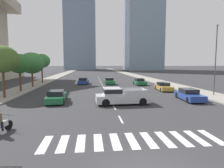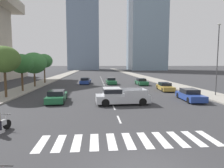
# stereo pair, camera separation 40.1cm
# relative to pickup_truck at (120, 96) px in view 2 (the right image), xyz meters

# --- Properties ---
(sidewalk_east) EXTENTS (4.00, 260.00, 0.15)m
(sidewalk_east) POSITION_rel_pickup_truck_xyz_m (12.29, 17.40, -0.74)
(sidewalk_east) COLOR gray
(sidewalk_east) RESTS_ON ground
(sidewalk_west) EXTENTS (4.00, 260.00, 0.15)m
(sidewalk_west) POSITION_rel_pickup_truck_xyz_m (-13.78, 17.40, -0.74)
(sidewalk_west) COLOR gray
(sidewalk_west) RESTS_ON ground
(crosswalk_near) EXTENTS (9.45, 2.28, 0.01)m
(crosswalk_near) POSITION_rel_pickup_truck_xyz_m (-0.75, -9.38, -0.81)
(crosswalk_near) COLOR silver
(crosswalk_near) RESTS_ON ground
(lane_divider_center) EXTENTS (0.14, 50.00, 0.01)m
(lane_divider_center) POSITION_rel_pickup_truck_xyz_m (-0.75, 18.62, -0.81)
(lane_divider_center) COLOR silver
(lane_divider_center) RESTS_ON ground
(pickup_truck) EXTENTS (5.43, 2.33, 1.67)m
(pickup_truck) POSITION_rel_pickup_truck_xyz_m (0.00, 0.00, 0.00)
(pickup_truck) COLOR #B7BABF
(pickup_truck) RESTS_ON ground
(sedan_blue_0) EXTENTS (2.14, 4.81, 1.28)m
(sedan_blue_0) POSITION_rel_pickup_truck_xyz_m (8.05, 1.39, -0.22)
(sedan_blue_0) COLOR navy
(sedan_blue_0) RESTS_ON ground
(sedan_green_1) EXTENTS (1.92, 4.66, 1.30)m
(sedan_green_1) POSITION_rel_pickup_truck_xyz_m (0.73, 19.75, -0.21)
(sedan_green_1) COLOR #1E6038
(sedan_green_1) RESTS_ON ground
(sedan_blue_2) EXTENTS (2.16, 4.85, 1.24)m
(sedan_blue_2) POSITION_rel_pickup_truck_xyz_m (-4.45, 20.74, -0.24)
(sedan_blue_2) COLOR navy
(sedan_blue_2) RESTS_ON ground
(sedan_gold_3) EXTENTS (2.17, 4.92, 1.21)m
(sedan_gold_3) POSITION_rel_pickup_truck_xyz_m (8.22, 9.66, -0.25)
(sedan_gold_3) COLOR #B28E38
(sedan_gold_3) RESTS_ON ground
(sedan_green_4) EXTENTS (1.81, 4.35, 1.23)m
(sedan_green_4) POSITION_rel_pickup_truck_xyz_m (6.49, 17.79, -0.24)
(sedan_green_4) COLOR #1E6038
(sedan_green_4) RESTS_ON ground
(sedan_green_5) EXTENTS (2.04, 4.86, 1.25)m
(sedan_green_5) POSITION_rel_pickup_truck_xyz_m (-6.60, 1.91, -0.23)
(sedan_green_5) COLOR #1E6038
(sedan_green_5) RESTS_ON ground
(street_lamp_east) EXTENTS (0.50, 0.24, 8.77)m
(street_lamp_east) POSITION_rel_pickup_truck_xyz_m (12.59, 3.76, 4.34)
(street_lamp_east) COLOR #3F3F42
(street_lamp_east) RESTS_ON sidewalk_east
(street_tree_nearest) EXTENTS (3.63, 3.63, 5.99)m
(street_tree_nearest) POSITION_rel_pickup_truck_xyz_m (-12.98, 4.54, 3.77)
(street_tree_nearest) COLOR #4C3823
(street_tree_nearest) RESTS_ON sidewalk_west
(street_tree_second) EXTENTS (3.25, 3.25, 5.33)m
(street_tree_second) POSITION_rel_pickup_truck_xyz_m (-12.98, 9.89, 3.27)
(street_tree_second) COLOR #4C3823
(street_tree_second) RESTS_ON sidewalk_west
(street_tree_third) EXTENTS (4.26, 4.26, 5.88)m
(street_tree_third) POSITION_rel_pickup_truck_xyz_m (-12.98, 15.70, 3.39)
(street_tree_third) COLOR #4C3823
(street_tree_third) RESTS_ON sidewalk_west
(street_tree_fourth) EXTENTS (3.39, 3.39, 5.98)m
(street_tree_fourth) POSITION_rel_pickup_truck_xyz_m (-12.98, 22.59, 3.85)
(street_tree_fourth) COLOR #4C3823
(street_tree_fourth) RESTS_ON sidewalk_west
(office_tower_center_skyline) EXTENTS (22.49, 24.25, 86.52)m
(office_tower_center_skyline) POSITION_rel_pickup_truck_xyz_m (31.82, 111.60, 36.10)
(office_tower_center_skyline) COLOR #7A93A8
(office_tower_center_skyline) RESTS_ON ground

